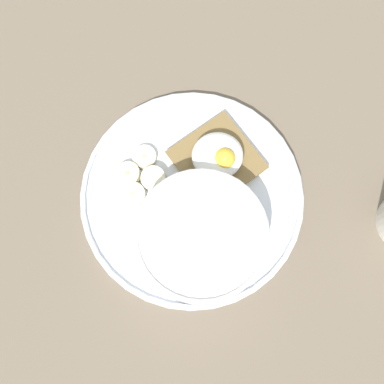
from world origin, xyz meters
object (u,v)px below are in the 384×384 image
Objects in this scene: poached_egg at (219,156)px; banana_slice_front at (144,157)px; toast_slice at (217,160)px; banana_slice_left at (133,195)px; banana_slice_right at (128,175)px; oatmeal_bowl at (200,238)px; banana_slice_back at (154,178)px.

poached_egg reaches higher than banana_slice_front.
banana_slice_left is (-10.67, -2.47, 0.05)cm from toast_slice.
toast_slice is at bearing -0.92° from banana_slice_right.
banana_slice_right is at bearing 126.43° from oatmeal_bowl.
oatmeal_bowl is 3.41× the size of banana_slice_back.
banana_slice_back is 0.99× the size of banana_slice_right.
poached_egg reaches higher than toast_slice.
toast_slice is 8.80cm from banana_slice_front.
banana_slice_left is at bearing -115.04° from banana_slice_front.
banana_slice_back is (-7.98, -0.80, -1.73)cm from poached_egg.
banana_slice_left reaches higher than toast_slice.
banana_slice_front is at bearing 64.96° from banana_slice_left.
oatmeal_bowl is at bearing -67.59° from banana_slice_front.
poached_egg is at bearing 66.74° from oatmeal_bowl.
oatmeal_bowl is 3.58× the size of banana_slice_front.
poached_egg is at bearing 5.73° from banana_slice_back.
poached_egg reaches higher than banana_slice_back.
oatmeal_bowl is 1.24× the size of toast_slice.
oatmeal_bowl is at bearing -45.18° from banana_slice_left.
banana_slice_left is 0.95× the size of banana_slice_back.
banana_slice_back reaches higher than banana_slice_left.
poached_egg reaches higher than banana_slice_right.
banana_slice_front is 3.07cm from banana_slice_back.
oatmeal_bowl reaches higher than banana_slice_right.
banana_slice_left is 0.94× the size of banana_slice_right.
banana_slice_front is 0.94× the size of banana_slice_right.
poached_egg is 8.20cm from banana_slice_back.
banana_slice_front is 1.00× the size of banana_slice_left.
banana_slice_front is (-4.70, 11.39, -2.40)cm from oatmeal_bowl.
banana_slice_left is at bearing -167.63° from poached_egg.
banana_slice_back is at bearing 29.21° from banana_slice_left.
oatmeal_bowl reaches higher than toast_slice.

